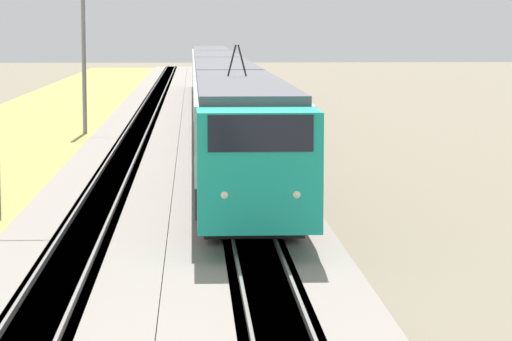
# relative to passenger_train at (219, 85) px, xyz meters

# --- Properties ---
(ballast_main) EXTENTS (240.00, 4.40, 0.30)m
(ballast_main) POSITION_rel_passenger_train_xyz_m (-18.14, 4.42, -2.26)
(ballast_main) COLOR gray
(ballast_main) RESTS_ON ground
(ballast_adjacent) EXTENTS (240.00, 4.40, 0.30)m
(ballast_adjacent) POSITION_rel_passenger_train_xyz_m (-18.14, -0.00, -2.26)
(ballast_adjacent) COLOR gray
(ballast_adjacent) RESTS_ON ground
(track_main) EXTENTS (240.00, 1.57, 0.45)m
(track_main) POSITION_rel_passenger_train_xyz_m (-18.14, 4.42, -2.25)
(track_main) COLOR #4C4238
(track_main) RESTS_ON ground
(track_adjacent) EXTENTS (240.00, 1.57, 0.45)m
(track_adjacent) POSITION_rel_passenger_train_xyz_m (-18.14, -0.00, -2.25)
(track_adjacent) COLOR #4C4238
(track_adjacent) RESTS_ON ground
(passenger_train) EXTENTS (85.16, 3.01, 5.14)m
(passenger_train) POSITION_rel_passenger_train_xyz_m (0.00, 0.00, 0.00)
(passenger_train) COLOR #19A88E
(passenger_train) RESTS_ON ground
(catenary_mast_far) EXTENTS (0.22, 2.56, 9.29)m
(catenary_mast_far) POSITION_rel_passenger_train_xyz_m (-5.40, 7.19, 2.38)
(catenary_mast_far) COLOR slate
(catenary_mast_far) RESTS_ON ground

